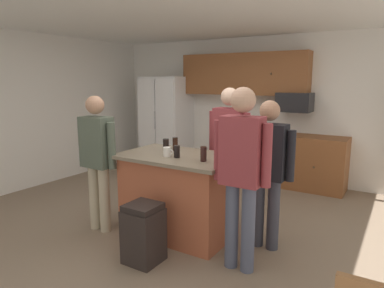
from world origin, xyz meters
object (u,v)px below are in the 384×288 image
Objects in this scene: kitchen_island at (179,194)px; tumbler_amber at (177,152)px; glass_pilsner at (175,144)px; glass_dark_ale at (203,154)px; microwave_over_range at (295,102)px; trash_bin at (144,233)px; person_guest_left at (229,144)px; person_host_foreground at (97,155)px; glass_short_whisky at (166,145)px; person_guest_by_door at (241,167)px; mug_blue_stoneware at (167,152)px; refrigerator at (166,123)px; person_elder_center at (268,165)px.

tumbler_amber is at bearing -62.11° from kitchen_island.
glass_pilsner is 0.67m from glass_dark_ale.
microwave_over_range is 3.62m from trash_bin.
person_guest_left is 1.05× the size of person_host_foreground.
person_guest_left reaches higher than kitchen_island.
microwave_over_range is 3.91× the size of glass_short_whisky.
person_guest_by_door is 13.75× the size of mug_blue_stoneware.
mug_blue_stoneware is (1.98, -2.69, 0.08)m from refrigerator.
person_guest_by_door is at bearing -22.44° from person_host_foreground.
refrigerator reaches higher than tumbler_amber.
glass_pilsner is at bearing 151.23° from glass_dark_ale.
person_guest_left is 10.72× the size of glass_pilsner.
trash_bin is (0.33, -0.85, -0.74)m from glass_short_whisky.
person_elder_center is 1.27m from glass_short_whisky.
microwave_over_range is 0.41× the size of kitchen_island.
glass_short_whisky is at bearing -148.22° from glass_pilsner.
microwave_over_range is at bearing -63.23° from person_guest_by_door.
tumbler_amber is 0.43m from glass_short_whisky.
person_elder_center is 1.17m from glass_pilsner.
person_elder_center is 0.90m from person_guest_left.
person_host_foreground is 0.88m from mug_blue_stoneware.
person_guest_by_door is (0.94, -0.34, 0.53)m from kitchen_island.
tumbler_amber is at bearing -8.16° from person_host_foreground.
kitchen_island is 1.11m from person_elder_center.
person_elder_center is 11.26× the size of glass_short_whisky.
microwave_over_range is 2.62m from glass_pilsner.
person_host_foreground is at bearing -115.26° from microwave_over_range.
person_elder_center is 10.20× the size of glass_dark_ale.
person_guest_left is (-0.72, 0.54, 0.07)m from person_elder_center.
mug_blue_stoneware is (-0.12, -0.01, -0.01)m from tumbler_amber.
person_guest_left is (0.27, 0.76, 0.51)m from kitchen_island.
glass_pilsner is at bearing 127.27° from tumbler_amber.
person_guest_left is 0.73m from glass_pilsner.
glass_short_whisky is 1.12× the size of mug_blue_stoneware.
glass_dark_ale is at bearing -28.77° from glass_pilsner.
person_host_foreground is at bearing -138.65° from glass_short_whisky.
person_guest_by_door reaches higher than microwave_over_range.
kitchen_island is 0.70m from glass_dark_ale.
person_host_foreground is at bearing 161.68° from trash_bin.
mug_blue_stoneware is at bearing -6.71° from person_host_foreground.
person_host_foreground is (1.15, -2.96, 0.00)m from refrigerator.
microwave_over_range is at bearing 40.09° from person_host_foreground.
mug_blue_stoneware is 0.35m from glass_pilsner.
glass_short_whisky is at bearing -21.23° from person_guest_left.
person_elder_center is 11.84× the size of tumbler_amber.
person_guest_left is 12.66× the size of tumbler_amber.
refrigerator is 11.71× the size of glass_pilsner.
tumbler_amber is (2.10, -2.68, 0.10)m from refrigerator.
person_elder_center is 10.03× the size of glass_pilsner.
person_elder_center is at bearing -80.16° from microwave_over_range.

